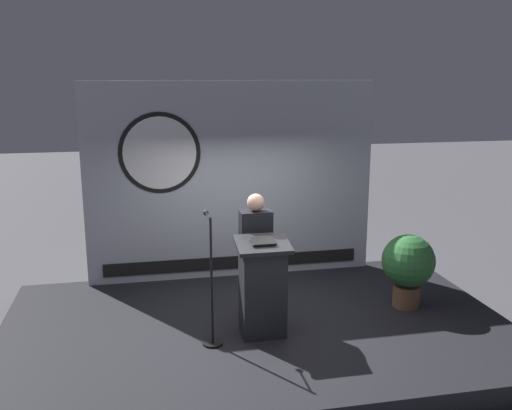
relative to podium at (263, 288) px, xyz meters
name	(u,v)px	position (x,y,z in m)	size (l,w,h in m)	color
ground_plane	(257,345)	(0.00, 0.30, -0.90)	(40.00, 40.00, 0.00)	#4C4C51
stage_platform	(257,334)	(0.00, 0.30, -0.75)	(6.40, 4.00, 0.30)	black
banner_display	(230,181)	(-0.04, 2.15, 0.91)	(4.42, 0.12, 3.01)	#B2B7C1
podium	(263,288)	(0.00, 0.00, 0.00)	(0.64, 0.50, 1.21)	#26262B
speaker_person	(256,256)	(0.01, 0.48, 0.25)	(0.40, 0.26, 1.65)	black
microphone_stand	(211,298)	(-0.64, -0.09, -0.04)	(0.24, 0.59, 1.54)	black
potted_plant	(408,264)	(2.10, 0.42, 0.01)	(0.71, 0.71, 1.01)	brown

